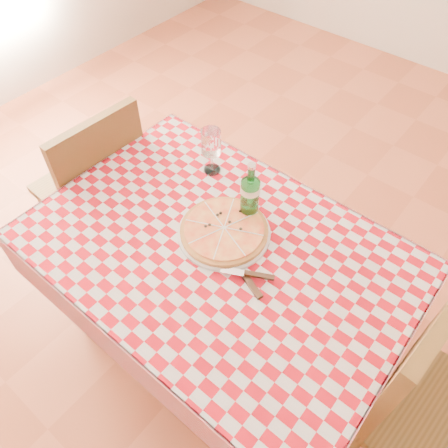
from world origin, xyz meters
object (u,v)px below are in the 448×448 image
at_px(chair_far, 97,183).
at_px(pizza_plate, 224,230).
at_px(dining_table, 218,265).
at_px(chair_near, 432,401).
at_px(wine_glass, 211,152).
at_px(water_bottle, 250,192).

height_order(chair_far, pizza_plate, chair_far).
distance_m(dining_table, pizza_plate, 0.14).
bearing_deg(chair_far, chair_near, -176.19).
distance_m(dining_table, chair_far, 0.79).
bearing_deg(dining_table, chair_far, 175.64).
distance_m(chair_near, chair_far, 1.58).
bearing_deg(pizza_plate, dining_table, -70.02).
bearing_deg(chair_near, pizza_plate, -174.56).
bearing_deg(wine_glass, dining_table, -46.84).
xyz_separation_m(chair_near, wine_glass, (-1.07, 0.21, 0.29)).
height_order(dining_table, pizza_plate, pizza_plate).
relative_size(chair_near, chair_far, 1.05).
height_order(chair_near, water_bottle, water_bottle).
height_order(dining_table, chair_near, chair_near).
xyz_separation_m(dining_table, chair_far, (-0.78, 0.06, -0.12)).
xyz_separation_m(chair_near, water_bottle, (-0.81, 0.11, 0.32)).
height_order(dining_table, wine_glass, wine_glass).
distance_m(chair_near, wine_glass, 1.13).
xyz_separation_m(dining_table, chair_near, (0.80, 0.08, -0.09)).
distance_m(dining_table, wine_glass, 0.44).
distance_m(chair_near, pizza_plate, 0.85).
height_order(pizza_plate, wine_glass, wine_glass).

